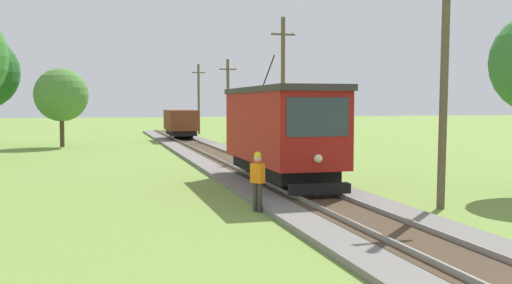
% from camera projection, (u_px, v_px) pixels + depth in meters
% --- Properties ---
extents(red_tram, '(2.60, 8.54, 4.79)m').
position_uv_depth(red_tram, '(280.00, 130.00, 22.37)').
color(red_tram, maroon).
rests_on(red_tram, rail_right).
extents(freight_car, '(2.40, 5.20, 2.31)m').
position_uv_depth(freight_car, '(181.00, 123.00, 49.85)').
color(freight_car, brown).
rests_on(freight_car, rail_right).
extents(utility_pole_near_tram, '(1.40, 0.36, 8.44)m').
position_uv_depth(utility_pole_near_tram, '(444.00, 66.00, 17.42)').
color(utility_pole_near_tram, brown).
rests_on(utility_pole_near_tram, ground).
extents(utility_pole_mid, '(1.40, 0.27, 8.01)m').
position_uv_depth(utility_pole_mid, '(283.00, 87.00, 32.79)').
color(utility_pole_mid, brown).
rests_on(utility_pole_mid, ground).
extents(utility_pole_far, '(1.40, 0.51, 6.73)m').
position_uv_depth(utility_pole_far, '(228.00, 100.00, 46.84)').
color(utility_pole_far, brown).
rests_on(utility_pole_far, ground).
extents(utility_pole_distant, '(1.40, 0.37, 7.26)m').
position_uv_depth(utility_pole_distant, '(199.00, 98.00, 60.76)').
color(utility_pole_distant, brown).
rests_on(utility_pole_distant, ground).
extents(track_worker, '(0.42, 0.45, 1.78)m').
position_uv_depth(track_worker, '(258.00, 179.00, 17.18)').
color(track_worker, '#38332D').
rests_on(track_worker, ground).
extents(tree_left_far, '(3.88, 3.88, 5.76)m').
position_uv_depth(tree_left_far, '(61.00, 95.00, 42.45)').
color(tree_left_far, '#4C3823').
rests_on(tree_left_far, ground).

